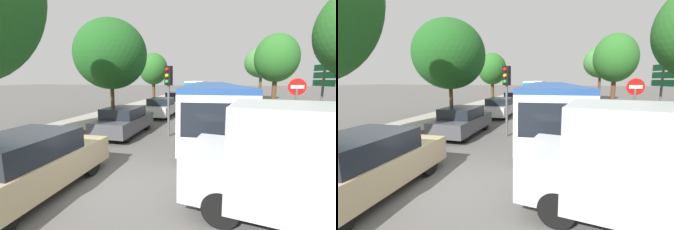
{
  "view_description": "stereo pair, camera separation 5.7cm",
  "coord_description": "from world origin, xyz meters",
  "views": [
    {
      "loc": [
        2.67,
        -4.95,
        2.78
      ],
      "look_at": [
        0.2,
        4.66,
        1.2
      ],
      "focal_mm": 24.0,
      "sensor_mm": 36.0,
      "label": 1
    },
    {
      "loc": [
        2.72,
        -4.94,
        2.78
      ],
      "look_at": [
        0.2,
        4.66,
        1.2
      ],
      "focal_mm": 24.0,
      "sensor_mm": 36.0,
      "label": 2
    }
  ],
  "objects": [
    {
      "name": "direction_sign_post",
      "position": [
        6.83,
        6.44,
        2.57
      ],
      "size": [
        0.4,
        1.37,
        3.6
      ],
      "rotation": [
        0.0,
        0.0,
        3.39
      ],
      "color": "#56595E",
      "rests_on": "ground"
    },
    {
      "name": "tree_left_mid",
      "position": [
        -5.12,
        9.49,
        4.36
      ],
      "size": [
        5.0,
        5.0,
        6.88
      ],
      "color": "#51381E",
      "rests_on": "ground"
    },
    {
      "name": "white_van",
      "position": [
        4.62,
        -0.35,
        1.24
      ],
      "size": [
        5.23,
        2.67,
        2.31
      ],
      "rotation": [
        0.0,
        0.0,
        2.99
      ],
      "color": "#B7BABF",
      "rests_on": "ground"
    },
    {
      "name": "tree_left_far",
      "position": [
        -5.35,
        19.63,
        3.93
      ],
      "size": [
        3.22,
        3.22,
        5.71
      ],
      "color": "#51381E",
      "rests_on": "ground"
    },
    {
      "name": "tree_right_mid",
      "position": [
        6.93,
        17.45,
        4.55
      ],
      "size": [
        3.81,
        3.81,
        6.8
      ],
      "color": "#51381E",
      "rests_on": "ground"
    },
    {
      "name": "ground_plane",
      "position": [
        0.0,
        0.0,
        0.0
      ],
      "size": [
        200.0,
        200.0,
        0.0
      ],
      "primitive_type": "plane",
      "color": "#565451"
    },
    {
      "name": "kerb_strip_left",
      "position": [
        -6.05,
        16.27,
        0.07
      ],
      "size": [
        3.2,
        42.54,
        0.14
      ],
      "primitive_type": "cube",
      "color": "#9E998E",
      "rests_on": "ground"
    },
    {
      "name": "queued_car_graphite",
      "position": [
        -2.22,
        5.27,
        0.71
      ],
      "size": [
        1.72,
        4.05,
        1.41
      ],
      "rotation": [
        0.0,
        0.0,
        1.57
      ],
      "color": "#47474C",
      "rests_on": "ground"
    },
    {
      "name": "traffic_light",
      "position": [
        0.01,
        5.47,
        2.5
      ],
      "size": [
        0.38,
        0.4,
        3.4
      ],
      "rotation": [
        0.0,
        0.0,
        -1.89
      ],
      "color": "#56595E",
      "rests_on": "ground"
    },
    {
      "name": "queued_car_navy",
      "position": [
        -2.05,
        16.85,
        0.77
      ],
      "size": [
        1.87,
        4.39,
        1.53
      ],
      "rotation": [
        0.0,
        0.0,
        1.57
      ],
      "color": "navy",
      "rests_on": "ground"
    },
    {
      "name": "queued_car_tan",
      "position": [
        -1.85,
        -0.88,
        0.77
      ],
      "size": [
        1.87,
        4.38,
        1.52
      ],
      "rotation": [
        0.0,
        0.0,
        1.57
      ],
      "color": "tan",
      "rests_on": "ground"
    },
    {
      "name": "tree_right_far",
      "position": [
        7.03,
        26.79,
        4.82
      ],
      "size": [
        4.27,
        4.27,
        6.88
      ],
      "color": "#51381E",
      "rests_on": "ground"
    },
    {
      "name": "no_entry_sign",
      "position": [
        5.54,
        5.49,
        1.88
      ],
      "size": [
        0.7,
        0.08,
        2.82
      ],
      "rotation": [
        0.0,
        0.0,
        -1.57
      ],
      "color": "#56595E",
      "rests_on": "ground"
    },
    {
      "name": "queued_car_white",
      "position": [
        -1.97,
        11.11,
        0.71
      ],
      "size": [
        1.73,
        4.05,
        1.41
      ],
      "rotation": [
        0.0,
        0.0,
        1.57
      ],
      "color": "white",
      "rests_on": "ground"
    },
    {
      "name": "city_bus_rear",
      "position": [
        -2.0,
        32.54,
        1.44
      ],
      "size": [
        2.94,
        11.68,
        2.5
      ],
      "rotation": [
        0.0,
        0.0,
        1.6
      ],
      "color": "teal",
      "rests_on": "ground"
    },
    {
      "name": "articulated_bus",
      "position": [
        1.73,
        10.21,
        1.45
      ],
      "size": [
        3.95,
        17.02,
        2.5
      ],
      "rotation": [
        0.0,
        0.0,
        -1.49
      ],
      "color": "silver",
      "rests_on": "ground"
    }
  ]
}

